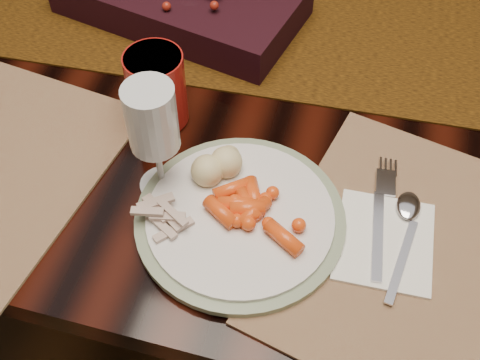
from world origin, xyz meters
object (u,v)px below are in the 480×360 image
(mashed_potatoes, at_px, (221,160))
(red_cup, at_px, (157,89))
(turkey_shreds, at_px, (162,216))
(wine_glass, at_px, (155,142))
(dining_table, at_px, (286,200))
(baby_carrots, at_px, (254,216))
(napkin, at_px, (384,241))
(dinner_plate, at_px, (240,218))

(mashed_potatoes, distance_m, red_cup, 0.14)
(turkey_shreds, distance_m, wine_glass, 0.09)
(wine_glass, bearing_deg, mashed_potatoes, 22.61)
(dining_table, distance_m, baby_carrots, 0.52)
(napkin, relative_size, wine_glass, 0.78)
(mashed_potatoes, xyz_separation_m, turkey_shreds, (-0.05, -0.09, -0.01))
(red_cup, bearing_deg, dinner_plate, -42.64)
(mashed_potatoes, height_order, napkin, mashed_potatoes)
(dinner_plate, distance_m, mashed_potatoes, 0.08)
(turkey_shreds, height_order, napkin, turkey_shreds)
(baby_carrots, bearing_deg, wine_glass, 164.92)
(mashed_potatoes, bearing_deg, baby_carrots, -47.05)
(dining_table, distance_m, dinner_plate, 0.50)
(turkey_shreds, bearing_deg, red_cup, 110.80)
(dinner_plate, distance_m, turkey_shreds, 0.10)
(red_cup, bearing_deg, wine_glass, -69.37)
(dinner_plate, relative_size, turkey_shreds, 3.36)
(red_cup, bearing_deg, baby_carrots, -40.29)
(dinner_plate, relative_size, baby_carrots, 2.62)
(turkey_shreds, bearing_deg, mashed_potatoes, 63.47)
(dinner_plate, distance_m, baby_carrots, 0.03)
(baby_carrots, bearing_deg, napkin, 7.45)
(dining_table, distance_m, red_cup, 0.50)
(turkey_shreds, xyz_separation_m, napkin, (0.27, 0.05, -0.02))
(dining_table, xyz_separation_m, red_cup, (-0.17, -0.18, 0.43))
(turkey_shreds, height_order, red_cup, red_cup)
(baby_carrots, relative_size, turkey_shreds, 1.28)
(napkin, relative_size, red_cup, 1.22)
(baby_carrots, height_order, turkey_shreds, same)
(dining_table, relative_size, wine_glass, 10.57)
(baby_carrots, distance_m, wine_glass, 0.15)
(dining_table, distance_m, turkey_shreds, 0.55)
(dinner_plate, relative_size, napkin, 1.96)
(red_cup, xyz_separation_m, wine_glass, (0.04, -0.11, 0.03))
(napkin, height_order, red_cup, red_cup)
(baby_carrots, relative_size, mashed_potatoes, 1.37)
(dinner_plate, bearing_deg, baby_carrots, -14.12)
(napkin, bearing_deg, dinner_plate, -177.07)
(baby_carrots, xyz_separation_m, red_cup, (-0.18, 0.15, 0.03))
(baby_carrots, distance_m, napkin, 0.16)
(wine_glass, bearing_deg, turkey_shreds, -68.90)
(mashed_potatoes, bearing_deg, napkin, -11.62)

